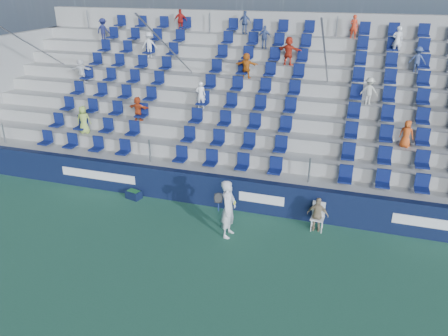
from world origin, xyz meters
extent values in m
plane|color=#296147|center=(0.00, 0.00, 0.00)|extent=(70.00, 70.00, 0.00)
cube|color=#0E1736|center=(0.00, 3.15, 0.60)|extent=(24.00, 0.30, 1.20)
cube|color=white|center=(-5.00, 2.99, 0.62)|extent=(3.20, 0.02, 0.34)
cube|color=white|center=(1.50, 2.99, 0.62)|extent=(1.60, 0.02, 0.34)
cube|color=white|center=(7.00, 2.99, 0.62)|extent=(2.40, 0.02, 0.34)
cube|color=#9A9A95|center=(0.00, 3.72, 0.60)|extent=(24.00, 0.85, 1.20)
cube|color=#9A9A95|center=(0.00, 4.57, 0.85)|extent=(24.00, 0.85, 1.70)
cube|color=#9A9A95|center=(0.00, 5.42, 1.10)|extent=(24.00, 0.85, 2.20)
cube|color=#9A9A95|center=(0.00, 6.28, 1.35)|extent=(24.00, 0.85, 2.70)
cube|color=#9A9A95|center=(0.00, 7.12, 1.60)|extent=(24.00, 0.85, 3.20)
cube|color=#9A9A95|center=(0.00, 7.97, 1.85)|extent=(24.00, 0.85, 3.70)
cube|color=#9A9A95|center=(0.00, 8.82, 2.10)|extent=(24.00, 0.85, 4.20)
cube|color=#9A9A95|center=(0.00, 9.68, 2.35)|extent=(24.00, 0.85, 4.70)
cube|color=#9A9A95|center=(0.00, 10.52, 2.60)|extent=(24.00, 0.85, 5.20)
cube|color=#9A9A95|center=(0.00, 11.20, 3.10)|extent=(24.00, 0.50, 6.20)
cube|color=#9A9A95|center=(-11.85, 7.12, 2.60)|extent=(0.30, 7.65, 5.20)
cube|color=#0D1850|center=(0.00, 3.72, 1.55)|extent=(16.05, 0.50, 0.70)
cube|color=#0D1850|center=(0.00, 4.57, 2.05)|extent=(16.05, 0.50, 0.70)
cube|color=#0D1850|center=(0.00, 5.42, 2.55)|extent=(16.05, 0.50, 0.70)
cube|color=#0D1850|center=(0.00, 6.28, 3.05)|extent=(16.05, 0.50, 0.70)
cube|color=#0D1850|center=(0.00, 7.12, 3.55)|extent=(16.05, 0.50, 0.70)
cube|color=#0D1850|center=(0.00, 7.97, 4.05)|extent=(16.05, 0.50, 0.70)
cube|color=#0D1850|center=(0.00, 8.82, 4.55)|extent=(16.05, 0.50, 0.70)
cube|color=#0D1850|center=(0.00, 9.68, 5.05)|extent=(16.05, 0.50, 0.70)
cube|color=#0D1850|center=(0.00, 10.52, 5.55)|extent=(16.05, 0.50, 0.70)
cylinder|color=gray|center=(-3.00, 7.12, 4.35)|extent=(0.06, 7.68, 4.55)
cylinder|color=gray|center=(3.00, 7.12, 4.35)|extent=(0.06, 7.68, 4.55)
cylinder|color=gray|center=(-9.80, 7.12, 4.35)|extent=(0.06, 7.68, 4.55)
imported|color=#40558E|center=(-1.19, 10.47, 5.72)|extent=(0.65, 0.35, 1.05)
imported|color=#E2531A|center=(6.05, 5.38, 2.69)|extent=(0.55, 0.44, 0.98)
imported|color=white|center=(-1.88, 6.23, 3.26)|extent=(0.47, 0.37, 1.12)
imported|color=#1A1F4F|center=(-8.27, 9.62, 5.26)|extent=(0.75, 0.47, 1.12)
imported|color=silver|center=(-5.35, 8.77, 4.78)|extent=(0.80, 0.54, 1.15)
imported|color=#98B548|center=(-6.43, 4.52, 2.28)|extent=(0.64, 0.51, 1.16)
imported|color=#C4421A|center=(-4.34, 5.38, 2.70)|extent=(0.94, 0.34, 1.00)
imported|color=red|center=(1.22, 8.77, 4.79)|extent=(1.15, 0.62, 1.18)
imported|color=#3A4D80|center=(6.35, 8.77, 4.69)|extent=(0.70, 0.48, 0.99)
imported|color=beige|center=(4.66, 7.08, 3.71)|extent=(0.72, 0.49, 1.02)
imported|color=orange|center=(-0.41, 7.92, 4.23)|extent=(1.01, 0.40, 1.07)
imported|color=white|center=(-8.04, 7.08, 3.73)|extent=(1.04, 0.56, 1.07)
imported|color=white|center=(5.55, 9.62, 5.28)|extent=(0.43, 0.28, 1.16)
imported|color=#415791|center=(-0.04, 9.62, 5.20)|extent=(0.60, 0.28, 1.01)
imported|color=red|center=(3.73, 10.47, 5.70)|extent=(0.41, 0.31, 1.00)
imported|color=#B21C17|center=(-4.44, 10.47, 5.73)|extent=(0.67, 0.45, 1.06)
imported|color=silver|center=(0.80, 1.36, 0.97)|extent=(0.52, 0.74, 1.95)
cylinder|color=navy|center=(0.55, 1.11, 1.14)|extent=(0.03, 0.03, 0.28)
torus|color=black|center=(0.55, 1.11, 1.44)|extent=(0.30, 0.17, 0.28)
plane|color=#262626|center=(0.55, 1.11, 1.44)|extent=(0.30, 0.16, 0.29)
sphere|color=#D9E735|center=(1.05, 1.16, 1.30)|extent=(0.07, 0.07, 0.07)
sphere|color=#D9E735|center=(1.05, 1.22, 1.33)|extent=(0.07, 0.07, 0.07)
cube|color=white|center=(3.49, 2.55, 0.44)|extent=(0.45, 0.45, 0.04)
cube|color=white|center=(3.49, 2.75, 0.70)|extent=(0.42, 0.07, 0.52)
cylinder|color=white|center=(3.32, 2.38, 0.21)|extent=(0.03, 0.03, 0.42)
cylinder|color=white|center=(3.66, 2.38, 0.21)|extent=(0.03, 0.03, 0.42)
cylinder|color=white|center=(3.32, 2.72, 0.21)|extent=(0.03, 0.03, 0.42)
cylinder|color=white|center=(3.66, 2.72, 0.21)|extent=(0.03, 0.03, 0.42)
imported|color=tan|center=(3.49, 2.50, 0.60)|extent=(0.72, 0.34, 1.20)
cube|color=black|center=(-3.36, 2.75, 0.15)|extent=(0.63, 0.49, 0.31)
cube|color=#1E662D|center=(-3.36, 2.75, 0.22)|extent=(0.51, 0.37, 0.18)
camera|label=1|loc=(4.30, -10.22, 7.71)|focal=35.00mm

